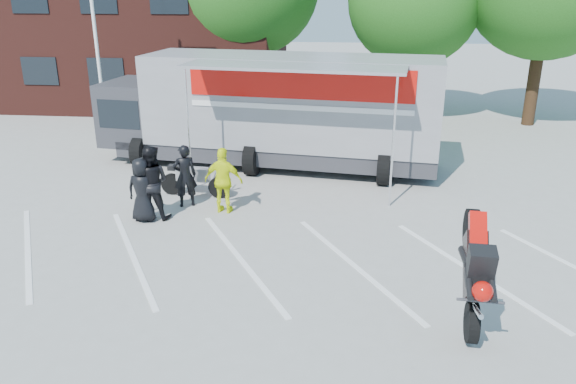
% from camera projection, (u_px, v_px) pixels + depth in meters
% --- Properties ---
extents(ground, '(100.00, 100.00, 0.00)m').
position_uv_depth(ground, '(222.00, 283.00, 11.07)').
color(ground, '#9E9E99').
rests_on(ground, ground).
extents(parking_bay_lines, '(18.09, 13.33, 0.01)m').
position_uv_depth(parking_bay_lines, '(232.00, 259.00, 12.00)').
color(parking_bay_lines, white).
rests_on(parking_bay_lines, ground).
extents(office_building, '(18.00, 8.00, 7.00)m').
position_uv_depth(office_building, '(96.00, 29.00, 27.60)').
color(office_building, '#471C16').
rests_on(office_building, ground).
extents(flagpole, '(1.61, 0.12, 8.00)m').
position_uv_depth(flagpole, '(99.00, 0.00, 19.24)').
color(flagpole, white).
rests_on(flagpole, ground).
extents(tree_mid, '(5.44, 5.44, 7.68)m').
position_uv_depth(tree_mid, '(415.00, 0.00, 22.89)').
color(tree_mid, '#382314').
rests_on(tree_mid, ground).
extents(transporter_truck, '(11.66, 6.73, 3.52)m').
position_uv_depth(transporter_truck, '(276.00, 166.00, 18.25)').
color(transporter_truck, gray).
rests_on(transporter_truck, ground).
extents(parked_motorcycle, '(2.08, 0.88, 1.06)m').
position_uv_depth(parked_motorcycle, '(196.00, 196.00, 15.64)').
color(parked_motorcycle, '#ACABB0').
rests_on(parked_motorcycle, ground).
extents(stunt_bike_rider, '(1.03, 1.96, 2.24)m').
position_uv_depth(stunt_bike_rider, '(463.00, 319.00, 9.87)').
color(stunt_bike_rider, black).
rests_on(stunt_bike_rider, ground).
extents(spectator_leather_a, '(0.83, 0.58, 1.62)m').
position_uv_depth(spectator_leather_a, '(143.00, 190.00, 13.73)').
color(spectator_leather_a, black).
rests_on(spectator_leather_a, ground).
extents(spectator_leather_b, '(0.72, 0.61, 1.67)m').
position_uv_depth(spectator_leather_b, '(185.00, 176.00, 14.66)').
color(spectator_leather_b, black).
rests_on(spectator_leather_b, ground).
extents(spectator_leather_c, '(0.92, 0.72, 1.88)m').
position_uv_depth(spectator_leather_c, '(151.00, 182.00, 13.85)').
color(spectator_leather_c, black).
rests_on(spectator_leather_c, ground).
extents(spectator_hivis, '(1.05, 0.55, 1.71)m').
position_uv_depth(spectator_hivis, '(224.00, 181.00, 14.24)').
color(spectator_hivis, '#EEFF0D').
rests_on(spectator_hivis, ground).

